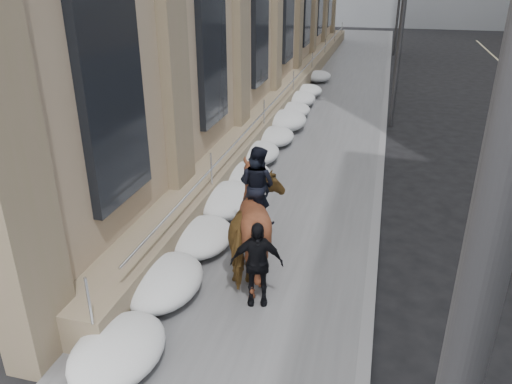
{
  "coord_description": "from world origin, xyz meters",
  "views": [
    {
      "loc": [
        2.47,
        -7.73,
        6.26
      ],
      "look_at": [
        -0.07,
        2.09,
        1.7
      ],
      "focal_mm": 35.0,
      "sensor_mm": 36.0,
      "label": 1
    }
  ],
  "objects": [
    {
      "name": "streetlight_mid",
      "position": [
        2.74,
        14.0,
        4.58
      ],
      "size": [
        1.71,
        0.24,
        8.0
      ],
      "color": "#2D2D30",
      "rests_on": "ground"
    },
    {
      "name": "ground",
      "position": [
        0.0,
        0.0,
        0.0
      ],
      "size": [
        140.0,
        140.0,
        0.0
      ],
      "primitive_type": "plane",
      "color": "black",
      "rests_on": "ground"
    },
    {
      "name": "snow_bank",
      "position": [
        -1.42,
        8.11,
        0.47
      ],
      "size": [
        1.7,
        18.1,
        0.76
      ],
      "color": "silver",
      "rests_on": "sidewalk"
    },
    {
      "name": "curb",
      "position": [
        2.62,
        10.0,
        0.06
      ],
      "size": [
        0.24,
        80.0,
        0.12
      ],
      "primitive_type": "cube",
      "color": "slate",
      "rests_on": "ground"
    },
    {
      "name": "traffic_signal",
      "position": [
        2.07,
        22.0,
        4.0
      ],
      "size": [
        4.1,
        0.22,
        6.0
      ],
      "color": "#2D2D30",
      "rests_on": "ground"
    },
    {
      "name": "sidewalk",
      "position": [
        0.0,
        10.0,
        0.06
      ],
      "size": [
        5.0,
        80.0,
        0.12
      ],
      "primitive_type": "cube",
      "color": "#4F4F52",
      "rests_on": "ground"
    },
    {
      "name": "pedestrian",
      "position": [
        0.41,
        0.3,
        1.01
      ],
      "size": [
        1.11,
        0.67,
        1.77
      ],
      "primitive_type": "imported",
      "rotation": [
        0.0,
        0.0,
        0.24
      ],
      "color": "black",
      "rests_on": "sidewalk"
    },
    {
      "name": "mounted_horse_left",
      "position": [
        0.09,
        1.51,
        1.17
      ],
      "size": [
        1.3,
        2.41,
        2.64
      ],
      "rotation": [
        0.0,
        0.0,
        3.25
      ],
      "color": "#4C3517",
      "rests_on": "sidewalk"
    },
    {
      "name": "mounted_horse_right",
      "position": [
        0.02,
        1.51,
        1.34
      ],
      "size": [
        2.51,
        2.63,
        2.8
      ],
      "rotation": [
        0.0,
        0.0,
        2.74
      ],
      "color": "#4F2716",
      "rests_on": "sidewalk"
    }
  ]
}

